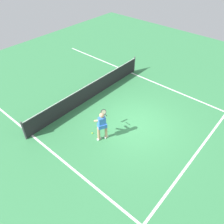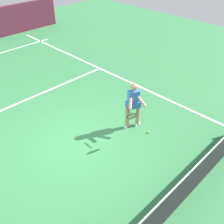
# 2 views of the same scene
# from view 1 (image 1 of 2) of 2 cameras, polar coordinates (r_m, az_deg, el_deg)

# --- Properties ---
(ground_plane) EXTENTS (27.21, 27.21, 0.00)m
(ground_plane) POSITION_cam_1_polar(r_m,az_deg,el_deg) (11.49, 6.34, -3.15)
(ground_plane) COLOR #38844C
(service_line_marking) EXTENTS (7.91, 0.10, 0.01)m
(service_line_marking) POSITION_cam_1_polar(r_m,az_deg,el_deg) (10.66, 20.23, -10.48)
(service_line_marking) COLOR white
(service_line_marking) RESTS_ON ground
(sideline_left_marking) EXTENTS (0.10, 18.93, 0.01)m
(sideline_left_marking) POSITION_cam_1_polar(r_m,az_deg,el_deg) (9.55, -8.29, -15.43)
(sideline_left_marking) COLOR white
(sideline_left_marking) RESTS_ON ground
(sideline_right_marking) EXTENTS (0.10, 18.93, 0.01)m
(sideline_right_marking) POSITION_cam_1_polar(r_m,az_deg,el_deg) (14.29, 15.74, 5.16)
(sideline_right_marking) COLOR white
(sideline_right_marking) RESTS_ON ground
(court_net) EXTENTS (8.59, 0.08, 1.08)m
(court_net) POSITION_cam_1_polar(r_m,az_deg,el_deg) (12.89, -5.70, 5.22)
(court_net) COLOR #4C4C51
(court_net) RESTS_ON ground
(tennis_player) EXTENTS (1.04, 0.82, 1.55)m
(tennis_player) POSITION_cam_1_polar(r_m,az_deg,el_deg) (10.17, -2.54, -3.28)
(tennis_player) COLOR tan
(tennis_player) RESTS_ON ground
(tennis_ball_near) EXTENTS (0.07, 0.07, 0.07)m
(tennis_ball_near) POSITION_cam_1_polar(r_m,az_deg,el_deg) (10.98, -5.05, -5.34)
(tennis_ball_near) COLOR #D1E533
(tennis_ball_near) RESTS_ON ground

